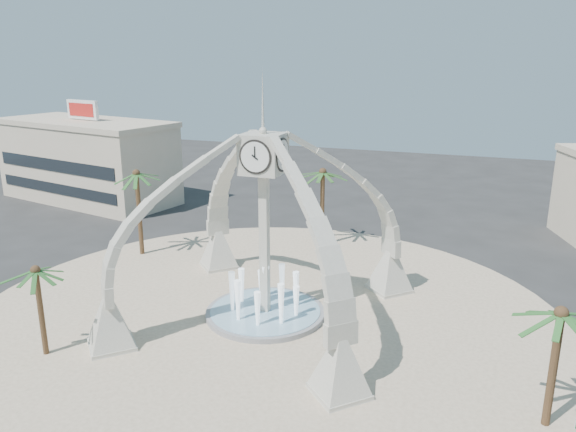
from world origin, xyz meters
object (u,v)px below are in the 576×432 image
(fountain, at_px, (265,312))
(palm_west, at_px, (136,175))
(palm_east, at_px, (561,315))
(palm_south, at_px, (36,272))
(clock_tower, at_px, (264,224))
(palm_north, at_px, (323,173))

(fountain, relative_size, palm_west, 0.99)
(palm_east, height_order, palm_south, palm_east)
(palm_south, bearing_deg, clock_tower, 41.88)
(clock_tower, distance_m, palm_south, 13.71)
(clock_tower, xyz_separation_m, palm_east, (16.93, -6.12, -0.75))
(palm_north, bearing_deg, palm_west, -151.32)
(clock_tower, relative_size, palm_east, 2.72)
(palm_north, height_order, palm_south, palm_north)
(fountain, relative_size, palm_north, 1.03)
(fountain, height_order, palm_east, palm_east)
(palm_east, xyz_separation_m, palm_north, (-17.61, 21.39, 1.07))
(palm_east, distance_m, palm_south, 27.26)
(clock_tower, distance_m, fountain, 6.20)
(palm_east, bearing_deg, palm_west, 156.79)
(palm_east, bearing_deg, fountain, 160.11)
(palm_west, bearing_deg, palm_north, 28.68)
(palm_north, bearing_deg, palm_south, -111.26)
(fountain, bearing_deg, palm_west, 153.20)
(clock_tower, bearing_deg, fountain, 90.00)
(clock_tower, height_order, fountain, clock_tower)
(palm_west, height_order, palm_north, palm_west)
(fountain, distance_m, palm_south, 14.51)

